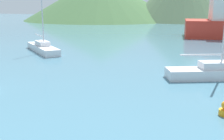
{
  "coord_description": "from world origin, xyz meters",
  "views": [
    {
      "loc": [
        6.3,
        0.65,
        4.58
      ],
      "look_at": [
        0.38,
        14.0,
        1.2
      ],
      "focal_mm": 45.0,
      "sensor_mm": 36.0,
      "label": 1
    }
  ],
  "objects": [
    {
      "name": "sailboat_inner",
      "position": [
        5.2,
        19.2,
        0.45
      ],
      "size": [
        6.06,
        4.18,
        7.28
      ],
      "rotation": [
        0.0,
        0.0,
        0.48
      ],
      "color": "silver",
      "rests_on": "ground_plane"
    },
    {
      "name": "sailboat_middle",
      "position": [
        -11.38,
        23.34,
        0.44
      ],
      "size": [
        6.63,
        5.53,
        7.06
      ],
      "rotation": [
        0.0,
        0.0,
        -0.65
      ],
      "color": "silver",
      "rests_on": "ground_plane"
    }
  ]
}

